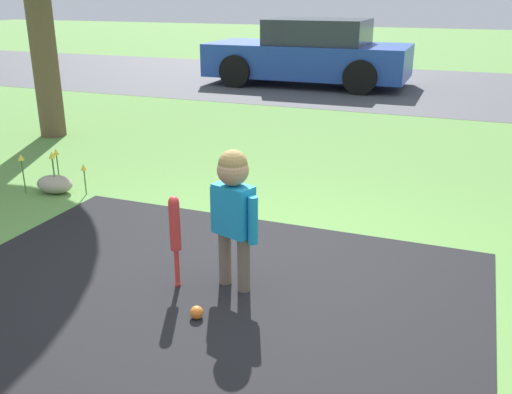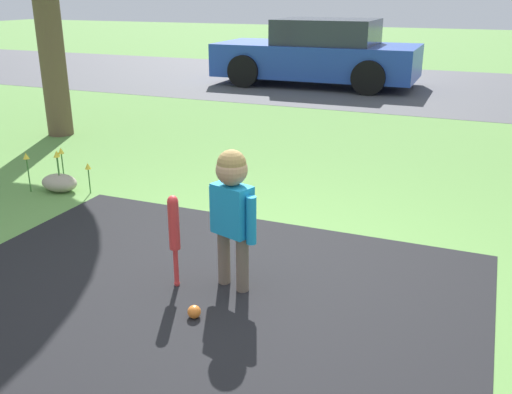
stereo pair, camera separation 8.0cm
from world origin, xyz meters
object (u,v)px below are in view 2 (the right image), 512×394
Objects in this scene: child at (232,201)px; baseball_bat at (174,229)px; parked_car at (319,54)px; sports_ball at (194,312)px.

baseball_bat is (-0.36, -0.14, -0.20)m from child.
parked_car reaches higher than child.
child is 1.47× the size of baseball_bat.
parked_car is at bearing 102.09° from sports_ball.
parked_car reaches higher than baseball_bat.
child is 11.55× the size of sports_ball.
baseball_bat is 9.05m from parked_car.
baseball_bat is 0.58m from sports_ball.
baseball_bat is 0.15× the size of parked_car.
child is 8.99m from parked_car.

